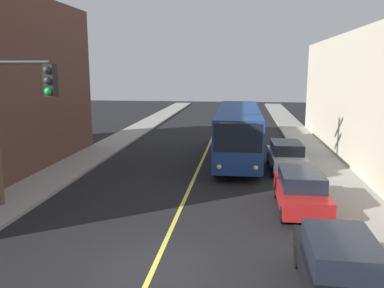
{
  "coord_description": "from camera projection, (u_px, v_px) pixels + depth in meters",
  "views": [
    {
      "loc": [
        2.43,
        -10.29,
        5.65
      ],
      "look_at": [
        0.0,
        8.9,
        2.0
      ],
      "focal_mm": 37.32,
      "sensor_mm": 36.0,
      "label": 1
    }
  ],
  "objects": [
    {
      "name": "ground_plane",
      "position": [
        153.0,
        270.0,
        11.38
      ],
      "size": [
        120.0,
        120.0,
        0.0
      ],
      "primitive_type": "plane",
      "color": "black"
    },
    {
      "name": "sidewalk_left",
      "position": [
        64.0,
        172.0,
        22.01
      ],
      "size": [
        2.5,
        90.0,
        0.15
      ],
      "primitive_type": "cube",
      "color": "gray",
      "rests_on": "ground"
    },
    {
      "name": "sidewalk_right",
      "position": [
        336.0,
        181.0,
        20.22
      ],
      "size": [
        2.5,
        90.0,
        0.15
      ],
      "primitive_type": "cube",
      "color": "gray",
      "rests_on": "ground"
    },
    {
      "name": "lane_stripe_center",
      "position": [
        204.0,
        157.0,
        26.0
      ],
      "size": [
        0.16,
        60.0,
        0.01
      ],
      "primitive_type": "cube",
      "color": "#D8CC4C",
      "rests_on": "ground"
    },
    {
      "name": "city_bus",
      "position": [
        238.0,
        130.0,
        25.22
      ],
      "size": [
        2.65,
        12.18,
        3.2
      ],
      "color": "navy",
      "rests_on": "ground"
    },
    {
      "name": "parked_car_black",
      "position": [
        340.0,
        268.0,
        9.79
      ],
      "size": [
        1.89,
        4.44,
        1.62
      ],
      "color": "black",
      "rests_on": "ground"
    },
    {
      "name": "parked_car_red",
      "position": [
        301.0,
        190.0,
        16.03
      ],
      "size": [
        1.83,
        4.4,
        1.62
      ],
      "color": "maroon",
      "rests_on": "ground"
    },
    {
      "name": "parked_car_silver",
      "position": [
        286.0,
        156.0,
        22.45
      ],
      "size": [
        1.93,
        4.45,
        1.62
      ],
      "color": "#B7B7BC",
      "rests_on": "ground"
    }
  ]
}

